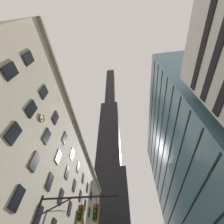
{
  "coord_description": "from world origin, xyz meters",
  "views": [
    {
      "loc": [
        0.35,
        -6.69,
        1.84
      ],
      "look_at": [
        -2.7,
        20.01,
        36.65
      ],
      "focal_mm": 23.45,
      "sensor_mm": 36.0,
      "label": 1
    }
  ],
  "objects": [
    {
      "name": "station_building",
      "position": [
        -19.39,
        22.71,
        14.21
      ],
      "size": [
        17.44,
        57.42,
        28.45
      ],
      "color": "#BCAF93",
      "rests_on": "ground"
    },
    {
      "name": "dark_skyscraper",
      "position": [
        -11.51,
        79.9,
        70.12
      ],
      "size": [
        22.39,
        22.39,
        235.17
      ],
      "color": "black",
      "rests_on": "ground"
    },
    {
      "name": "glass_office_midrise",
      "position": [
        20.7,
        30.97,
        23.94
      ],
      "size": [
        19.5,
        46.33,
        47.89
      ],
      "color": "teal",
      "rests_on": "ground"
    }
  ]
}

